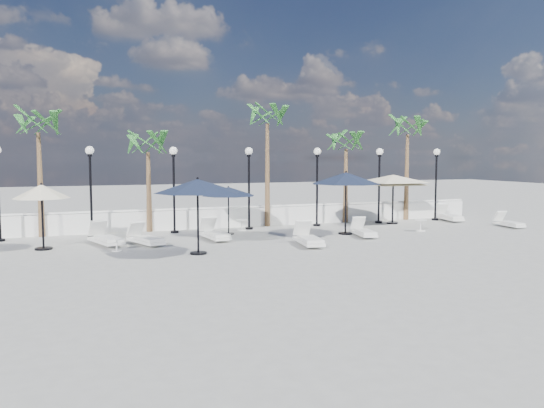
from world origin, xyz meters
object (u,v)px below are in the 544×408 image
object	(u,v)px
parasol_cream_sq_b	(393,175)
lounger_2	(106,238)
parasol_navy_left	(198,186)
parasol_cream_small	(42,192)
lounger_4	(308,239)
parasol_navy_mid	(228,192)
lounger_3	(215,234)
parasol_cream_sq_a	(393,178)
lounger_1	(145,238)
lounger_6	(448,216)
lounger_7	(509,223)
lounger_5	(363,231)
parasol_navy_right	(346,179)

from	to	relation	value
parasol_cream_sq_b	lounger_2	bearing A→B (deg)	-172.21
parasol_navy_left	parasol_cream_small	distance (m)	5.87
lounger_4	parasol_navy_left	xyz separation A→B (m)	(-4.32, -0.29, 2.09)
lounger_2	parasol_cream_sq_b	bearing A→B (deg)	-10.79
lounger_2	parasol_navy_mid	bearing A→B (deg)	-6.09
parasol_navy_left	lounger_3	bearing A→B (deg)	65.76
parasol_cream_sq_b	parasol_cream_sq_a	bearing A→B (deg)	52.95
lounger_1	parasol_cream_sq_a	bearing A→B (deg)	-9.39
lounger_6	lounger_7	distance (m)	3.28
lounger_1	parasol_cream_sq_b	distance (m)	13.06
lounger_5	parasol_cream_small	bearing A→B (deg)	-175.13
lounger_6	parasol_navy_right	bearing A→B (deg)	-152.98
lounger_7	parasol_cream_sq_b	size ratio (longest dim) A/B	0.34
lounger_1	parasol_cream_sq_b	bearing A→B (deg)	-10.10
lounger_3	lounger_1	bearing A→B (deg)	179.74
lounger_2	parasol_navy_right	bearing A→B (deg)	-21.87
lounger_6	parasol_navy_mid	xyz separation A→B (m)	(-12.29, -0.71, 1.61)
lounger_1	lounger_2	bearing A→B (deg)	139.54
parasol_cream_small	parasol_navy_left	bearing A→B (deg)	-28.92
lounger_2	lounger_5	world-z (taller)	lounger_2
parasol_cream_sq_a	parasol_cream_sq_b	xyz separation A→B (m)	(-0.15, -0.19, 0.17)
lounger_2	parasol_cream_sq_b	world-z (taller)	parasol_cream_sq_b
parasol_navy_mid	parasol_cream_small	size ratio (longest dim) A/B	0.97
parasol_navy_left	parasol_cream_sq_b	xyz separation A→B (m)	(11.13, 5.03, 0.11)
lounger_6	parasol_cream_small	xyz separation A→B (m)	(-19.69, -2.14, 1.83)
parasol_navy_right	lounger_7	bearing A→B (deg)	-4.44
lounger_7	parasol_cream_small	bearing A→B (deg)	-176.30
parasol_cream_sq_a	parasol_cream_sq_b	distance (m)	0.29
lounger_2	parasol_navy_left	distance (m)	4.76
lounger_1	lounger_5	world-z (taller)	lounger_1
parasol_navy_left	parasol_navy_mid	xyz separation A→B (m)	(2.28, 4.26, -0.49)
lounger_3	lounger_7	size ratio (longest dim) A/B	1.20
lounger_4	parasol_cream_sq_a	distance (m)	8.77
parasol_cream_sq_a	lounger_1	bearing A→B (deg)	-168.39
lounger_3	parasol_navy_left	size ratio (longest dim) A/B	0.71
lounger_4	lounger_3	bearing A→B (deg)	146.80
lounger_6	parasol_cream_sq_a	size ratio (longest dim) A/B	0.42
lounger_3	parasol_navy_right	size ratio (longest dim) A/B	0.70
lounger_4	parasol_cream_sq_b	xyz separation A→B (m)	(6.81, 4.74, 2.21)
lounger_2	parasol_navy_mid	size ratio (longest dim) A/B	0.93
lounger_3	lounger_7	world-z (taller)	lounger_3
parasol_cream_sq_a	parasol_cream_small	world-z (taller)	parasol_cream_sq_a
lounger_6	lounger_4	bearing A→B (deg)	-146.57
parasol_navy_mid	parasol_cream_sq_a	bearing A→B (deg)	6.10
lounger_6	parasol_navy_right	size ratio (longest dim) A/B	0.69
lounger_7	parasol_navy_right	distance (m)	8.83
parasol_navy_right	parasol_cream_sq_b	world-z (taller)	parasol_navy_right
lounger_3	parasol_cream_sq_b	world-z (taller)	parasol_cream_sq_b
lounger_6	lounger_1	bearing A→B (deg)	-162.74
lounger_1	lounger_4	distance (m)	6.27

